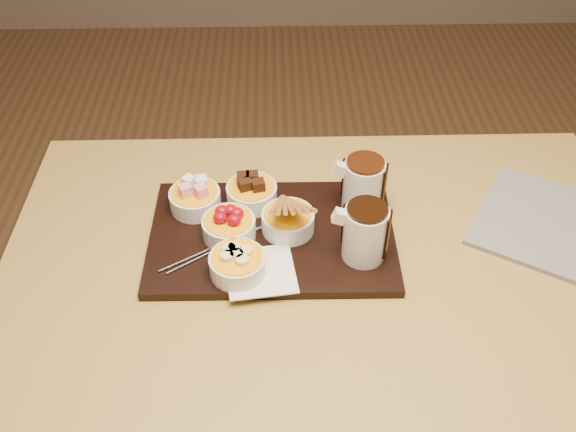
{
  "coord_description": "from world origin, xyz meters",
  "views": [
    {
      "loc": [
        -0.09,
        -0.8,
        1.61
      ],
      "look_at": [
        -0.07,
        0.07,
        0.81
      ],
      "focal_mm": 40.0,
      "sensor_mm": 36.0,
      "label": 1
    }
  ],
  "objects_px": {
    "dining_table": "(324,299)",
    "pitcher_dark_chocolate": "(365,233)",
    "bowl_strawberries": "(229,228)",
    "newspaper": "(567,230)",
    "pitcher_milk_chocolate": "(363,186)",
    "serving_board": "(272,236)"
  },
  "relations": [
    {
      "from": "dining_table",
      "to": "newspaper",
      "type": "distance_m",
      "value": 0.48
    },
    {
      "from": "bowl_strawberries",
      "to": "pitcher_dark_chocolate",
      "type": "bearing_deg",
      "value": -13.24
    },
    {
      "from": "bowl_strawberries",
      "to": "dining_table",
      "type": "bearing_deg",
      "value": -19.53
    },
    {
      "from": "serving_board",
      "to": "pitcher_dark_chocolate",
      "type": "height_order",
      "value": "pitcher_dark_chocolate"
    },
    {
      "from": "bowl_strawberries",
      "to": "newspaper",
      "type": "bearing_deg",
      "value": 0.87
    },
    {
      "from": "bowl_strawberries",
      "to": "pitcher_milk_chocolate",
      "type": "xyz_separation_m",
      "value": [
        0.26,
        0.07,
        0.03
      ]
    },
    {
      "from": "newspaper",
      "to": "serving_board",
      "type": "bearing_deg",
      "value": -148.19
    },
    {
      "from": "dining_table",
      "to": "pitcher_milk_chocolate",
      "type": "bearing_deg",
      "value": 60.5
    },
    {
      "from": "serving_board",
      "to": "newspaper",
      "type": "bearing_deg",
      "value": 1.15
    },
    {
      "from": "pitcher_dark_chocolate",
      "to": "newspaper",
      "type": "distance_m",
      "value": 0.41
    },
    {
      "from": "newspaper",
      "to": "pitcher_dark_chocolate",
      "type": "bearing_deg",
      "value": -139.27
    },
    {
      "from": "dining_table",
      "to": "serving_board",
      "type": "bearing_deg",
      "value": 145.61
    },
    {
      "from": "serving_board",
      "to": "pitcher_dark_chocolate",
      "type": "distance_m",
      "value": 0.19
    },
    {
      "from": "serving_board",
      "to": "bowl_strawberries",
      "type": "height_order",
      "value": "bowl_strawberries"
    },
    {
      "from": "newspaper",
      "to": "dining_table",
      "type": "bearing_deg",
      "value": -139.86
    },
    {
      "from": "serving_board",
      "to": "bowl_strawberries",
      "type": "distance_m",
      "value": 0.08
    },
    {
      "from": "pitcher_dark_chocolate",
      "to": "bowl_strawberries",
      "type": "bearing_deg",
      "value": 167.35
    },
    {
      "from": "dining_table",
      "to": "pitcher_dark_chocolate",
      "type": "distance_m",
      "value": 0.18
    },
    {
      "from": "bowl_strawberries",
      "to": "pitcher_dark_chocolate",
      "type": "xyz_separation_m",
      "value": [
        0.24,
        -0.06,
        0.03
      ]
    },
    {
      "from": "dining_table",
      "to": "pitcher_dark_chocolate",
      "type": "bearing_deg",
      "value": 5.2
    },
    {
      "from": "dining_table",
      "to": "bowl_strawberries",
      "type": "bearing_deg",
      "value": 160.47
    },
    {
      "from": "pitcher_milk_chocolate",
      "to": "newspaper",
      "type": "distance_m",
      "value": 0.4
    }
  ]
}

